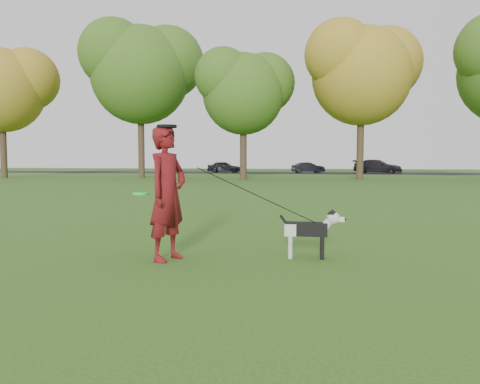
% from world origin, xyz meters
% --- Properties ---
extents(ground, '(120.00, 120.00, 0.00)m').
position_xyz_m(ground, '(0.00, 0.00, 0.00)').
color(ground, '#285116').
rests_on(ground, ground).
extents(road, '(120.00, 7.00, 0.02)m').
position_xyz_m(road, '(0.00, 40.00, 0.01)').
color(road, black).
rests_on(road, ground).
extents(man, '(0.67, 0.81, 1.90)m').
position_xyz_m(man, '(-1.16, -0.41, 0.95)').
color(man, '#60100D').
rests_on(man, ground).
extents(dog, '(0.95, 0.19, 0.72)m').
position_xyz_m(dog, '(0.85, 0.02, 0.44)').
color(dog, black).
rests_on(dog, ground).
extents(car_left, '(3.40, 1.41, 1.15)m').
position_xyz_m(car_left, '(-8.16, 40.00, 0.60)').
color(car_left, black).
rests_on(car_left, road).
extents(car_mid, '(3.40, 2.04, 1.06)m').
position_xyz_m(car_mid, '(0.29, 40.00, 0.55)').
color(car_mid, black).
rests_on(car_mid, road).
extents(car_right, '(4.88, 2.94, 1.32)m').
position_xyz_m(car_right, '(6.94, 40.00, 0.68)').
color(car_right, black).
rests_on(car_right, road).
extents(man_held_items, '(2.61, 0.66, 1.42)m').
position_xyz_m(man_held_items, '(0.12, -0.23, 0.90)').
color(man_held_items, '#20FF3E').
rests_on(man_held_items, ground).
extents(tree_row, '(51.74, 8.86, 12.01)m').
position_xyz_m(tree_row, '(-1.43, 26.07, 7.41)').
color(tree_row, '#38281C').
rests_on(tree_row, ground).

